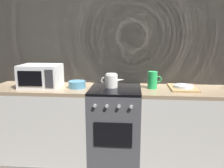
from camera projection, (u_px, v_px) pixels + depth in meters
ground_plane at (115, 158)px, 2.82m from camera, size 8.00×8.00×0.00m
back_wall at (117, 60)px, 2.88m from camera, size 3.60×0.05×2.40m
counter_left at (44, 122)px, 2.80m from camera, size 1.20×0.60×0.90m
stove_unit at (115, 124)px, 2.72m from camera, size 0.60×0.63×0.90m
counter_right at (191, 127)px, 2.65m from camera, size 1.20×0.60×0.90m
microwave at (41, 76)px, 2.66m from camera, size 0.46×0.35×0.27m
kettle at (111, 81)px, 2.66m from camera, size 0.28×0.15×0.17m
mixing_bowl at (77, 84)px, 2.65m from camera, size 0.20×0.20×0.08m
pitcher at (153, 80)px, 2.60m from camera, size 0.16×0.11×0.20m
dish_pile at (183, 87)px, 2.60m from camera, size 0.30×0.40×0.06m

